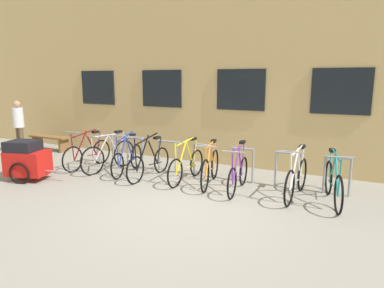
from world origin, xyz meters
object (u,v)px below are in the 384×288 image
at_px(bicycle_orange, 210,168).
at_px(wooden_bench, 50,140).
at_px(bike_trailer, 27,159).
at_px(backpack, 35,152).
at_px(person_by_bench, 19,123).
at_px(bicycle_purple, 238,174).
at_px(bicycle_teal, 333,183).
at_px(bicycle_silver, 109,155).
at_px(bicycle_yellow, 187,165).
at_px(bicycle_blue, 127,159).
at_px(bicycle_maroon, 88,153).
at_px(bicycle_black, 149,162).
at_px(bicycle_white, 296,178).

distance_m(bicycle_orange, wooden_bench, 6.33).
height_order(bike_trailer, backpack, bike_trailer).
distance_m(bike_trailer, person_by_bench, 3.42).
bearing_deg(bicycle_purple, backpack, 179.72).
bearing_deg(person_by_bench, bicycle_orange, -2.94).
height_order(bike_trailer, person_by_bench, person_by_bench).
xyz_separation_m(bicycle_teal, bicycle_silver, (-5.38, -0.07, 0.00)).
xyz_separation_m(bicycle_orange, wooden_bench, (-6.24, 1.04, -0.04)).
relative_size(bicycle_orange, bicycle_yellow, 1.01).
bearing_deg(bicycle_blue, bicycle_yellow, 1.62).
xyz_separation_m(bicycle_maroon, person_by_bench, (-3.23, 0.42, 0.58)).
distance_m(bicycle_purple, bike_trailer, 4.90).
bearing_deg(backpack, bicycle_black, 12.04).
distance_m(bicycle_maroon, wooden_bench, 2.92).
height_order(bicycle_purple, bike_trailer, bicycle_purple).
xyz_separation_m(bicycle_silver, bicycle_black, (1.29, -0.10, -0.02)).
xyz_separation_m(bicycle_purple, backpack, (-6.23, 0.03, -0.15)).
bearing_deg(bicycle_orange, bicycle_blue, -178.79).
distance_m(bicycle_blue, backpack, 3.28).
relative_size(bike_trailer, person_by_bench, 0.89).
height_order(bicycle_orange, backpack, bicycle_orange).
bearing_deg(bicycle_white, bike_trailer, -164.94).
relative_size(bicycle_silver, wooden_bench, 1.16).
distance_m(bicycle_silver, wooden_bench, 3.59).
xyz_separation_m(bicycle_orange, bicycle_yellow, (-0.60, -0.00, -0.02)).
distance_m(bicycle_teal, bicycle_white, 0.68).
xyz_separation_m(bicycle_maroon, bicycle_white, (5.41, 0.08, 0.01)).
bearing_deg(bike_trailer, bicycle_orange, 21.57).
height_order(bicycle_yellow, bike_trailer, bicycle_yellow).
relative_size(bicycle_yellow, bike_trailer, 1.16).
bearing_deg(bicycle_white, bicycle_purple, -172.82).
distance_m(bicycle_black, person_by_bench, 5.30).
height_order(bicycle_maroon, backpack, bicycle_maroon).
height_order(bicycle_maroon, bicycle_teal, bicycle_maroon).
bearing_deg(bicycle_black, bicycle_purple, 0.08).
distance_m(bicycle_teal, bicycle_yellow, 3.15).
height_order(bicycle_purple, bicycle_black, bicycle_black).
relative_size(bicycle_purple, bike_trailer, 1.09).
xyz_separation_m(bicycle_maroon, bicycle_purple, (4.25, -0.07, -0.01)).
height_order(bicycle_black, backpack, bicycle_black).
height_order(bicycle_silver, wooden_bench, bicycle_silver).
height_order(bicycle_silver, bike_trailer, bicycle_silver).
xyz_separation_m(bicycle_teal, bicycle_purple, (-1.85, -0.16, -0.02)).
distance_m(bicycle_yellow, bike_trailer, 3.74).
xyz_separation_m(bicycle_orange, bicycle_maroon, (-3.54, -0.08, -0.01)).
distance_m(bicycle_purple, wooden_bench, 7.05).
xyz_separation_m(bicycle_white, person_by_bench, (-8.64, 0.35, 0.57)).
distance_m(bicycle_yellow, backpack, 4.93).
relative_size(bicycle_teal, person_by_bench, 1.06).
xyz_separation_m(bicycle_white, bicycle_yellow, (-2.47, -0.00, -0.02)).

